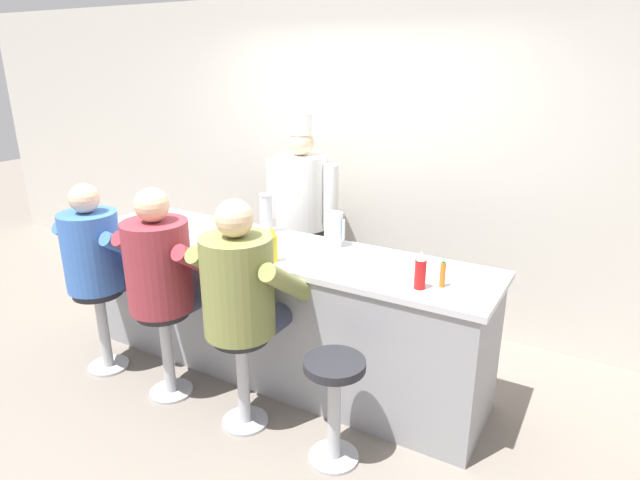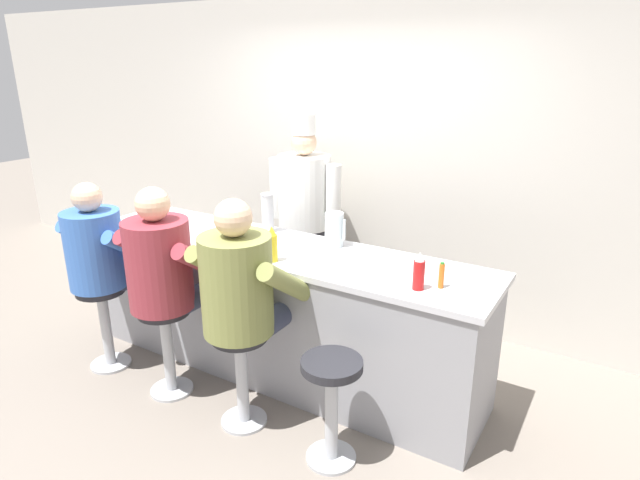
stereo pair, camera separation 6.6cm
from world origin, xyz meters
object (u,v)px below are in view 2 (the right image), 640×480
hot_sauce_bottle_orange (441,275)px  mustard_bottle_yellow (272,245)px  diner_seated_blue (100,255)px  coffee_mug_tan (244,244)px  ketchup_bottle_red (419,272)px  water_pitcher_clear (334,229)px  cup_stack_steel (268,213)px  diner_seated_maroon (164,269)px  breakfast_plate (237,235)px  coffee_mug_blue (180,233)px  empty_stool_round (332,394)px  cook_in_whites_near (304,209)px  cereal_bowl (172,223)px  diner_seated_olive (241,290)px

hot_sauce_bottle_orange → mustard_bottle_yellow: bearing=-171.7°
mustard_bottle_yellow → diner_seated_blue: bearing=-164.7°
mustard_bottle_yellow → coffee_mug_tan: size_ratio=1.79×
mustard_bottle_yellow → ketchup_bottle_red: bearing=4.2°
water_pitcher_clear → cup_stack_steel: (-0.58, 0.02, 0.03)m
diner_seated_blue → diner_seated_maroon: bearing=0.2°
breakfast_plate → diner_seated_blue: bearing=-141.4°
coffee_mug_blue → empty_stool_round: size_ratio=0.21×
coffee_mug_tan → hot_sauce_bottle_orange: bearing=3.6°
cup_stack_steel → cook_in_whites_near: (-0.09, 0.64, -0.14)m
empty_stool_round → ketchup_bottle_red: bearing=56.7°
mustard_bottle_yellow → hot_sauce_bottle_orange: size_ratio=1.51×
cereal_bowl → diner_seated_blue: 0.58m
cup_stack_steel → empty_stool_round: 1.51m
cereal_bowl → diner_seated_olive: (1.11, -0.54, -0.09)m
hot_sauce_bottle_orange → diner_seated_olive: size_ratio=0.10×
coffee_mug_blue → coffee_mug_tan: size_ratio=1.04×
ketchup_bottle_red → mustard_bottle_yellow: bearing=-175.8°
water_pitcher_clear → coffee_mug_tan: water_pitcher_clear is taller
coffee_mug_tan → cup_stack_steel: size_ratio=0.45×
cereal_bowl → coffee_mug_tan: bearing=-9.1°
water_pitcher_clear → cook_in_whites_near: (-0.67, 0.66, -0.11)m
ketchup_bottle_red → empty_stool_round: (-0.30, -0.45, -0.64)m
coffee_mug_tan → water_pitcher_clear: bearing=38.9°
water_pitcher_clear → diner_seated_blue: (-1.45, -0.80, -0.21)m
coffee_mug_blue → coffee_mug_tan: 0.55m
hot_sauce_bottle_orange → diner_seated_olive: bearing=-154.4°
water_pitcher_clear → cup_stack_steel: cup_stack_steel is taller
coffee_mug_tan → cup_stack_steel: 0.43m
breakfast_plate → diner_seated_maroon: diner_seated_maroon is taller
coffee_mug_blue → cook_in_whites_near: 1.15m
water_pitcher_clear → cereal_bowl: (-1.28, -0.26, -0.09)m
mustard_bottle_yellow → diner_seated_maroon: bearing=-151.1°
diner_seated_blue → diner_seated_olive: diner_seated_olive is taller
hot_sauce_bottle_orange → coffee_mug_blue: 1.90m
coffee_mug_blue → coffee_mug_tan: bearing=4.7°
cereal_bowl → diner_seated_olive: 1.24m
water_pitcher_clear → coffee_mug_blue: (-1.03, -0.43, -0.08)m
mustard_bottle_yellow → diner_seated_blue: size_ratio=0.16×
diner_seated_blue → diner_seated_olive: bearing=0.1°
mustard_bottle_yellow → cup_stack_steel: bearing=129.1°
ketchup_bottle_red → diner_seated_maroon: bearing=-165.3°
coffee_mug_tan → cook_in_whites_near: size_ratio=0.07×
coffee_mug_blue → water_pitcher_clear: bearing=22.7°
breakfast_plate → cereal_bowl: bearing=-174.1°
diner_seated_olive → cook_in_whites_near: bearing=108.8°
water_pitcher_clear → coffee_mug_blue: 1.12m
hot_sauce_bottle_orange → diner_seated_blue: bearing=-167.8°
ketchup_bottle_red → coffee_mug_blue: size_ratio=1.65×
diner_seated_maroon → empty_stool_round: diner_seated_maroon is taller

